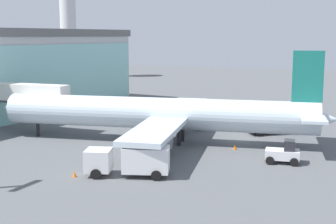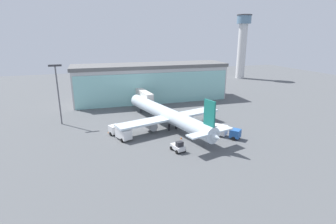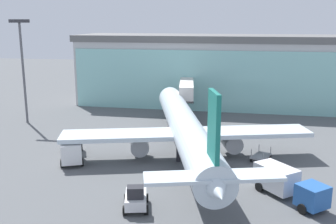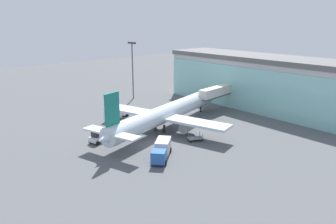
# 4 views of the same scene
# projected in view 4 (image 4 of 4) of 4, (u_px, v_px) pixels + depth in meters

# --- Properties ---
(ground) EXTENTS (240.00, 240.00, 0.00)m
(ground) POSITION_uv_depth(u_px,v_px,m) (146.00, 143.00, 60.25)
(ground) COLOR #545659
(terminal_building) EXTENTS (55.63, 16.25, 13.20)m
(terminal_building) POSITION_uv_depth(u_px,v_px,m) (263.00, 82.00, 83.81)
(terminal_building) COLOR #B9B9B9
(terminal_building) RESTS_ON ground
(jet_bridge) EXTENTS (3.62, 14.87, 6.07)m
(jet_bridge) POSITION_uv_depth(u_px,v_px,m) (220.00, 91.00, 81.60)
(jet_bridge) COLOR silver
(jet_bridge) RESTS_ON ground
(apron_light_mast) EXTENTS (3.20, 0.40, 16.03)m
(apron_light_mast) POSITION_uv_depth(u_px,v_px,m) (132.00, 65.00, 91.95)
(apron_light_mast) COLOR #59595E
(apron_light_mast) RESTS_ON ground
(airplane) EXTENTS (29.06, 39.07, 10.62)m
(airplane) POSITION_uv_depth(u_px,v_px,m) (166.00, 114.00, 67.35)
(airplane) COLOR silver
(airplane) RESTS_ON ground
(catering_truck) EXTENTS (4.74, 7.60, 2.65)m
(catering_truck) POSITION_uv_depth(u_px,v_px,m) (116.00, 113.00, 74.71)
(catering_truck) COLOR silver
(catering_truck) RESTS_ON ground
(fuel_truck) EXTENTS (6.26, 7.09, 2.65)m
(fuel_truck) POSITION_uv_depth(u_px,v_px,m) (162.00, 149.00, 53.71)
(fuel_truck) COLOR #2659A5
(fuel_truck) RESTS_ON ground
(baggage_cart) EXTENTS (2.69, 3.22, 1.50)m
(baggage_cart) POSITION_uv_depth(u_px,v_px,m) (195.00, 138.00, 61.52)
(baggage_cart) COLOR gray
(baggage_cart) RESTS_ON ground
(pushback_tug) EXTENTS (2.72, 3.50, 2.30)m
(pushback_tug) POSITION_uv_depth(u_px,v_px,m) (98.00, 138.00, 60.41)
(pushback_tug) COLOR silver
(pushback_tug) RESTS_ON ground
(safety_cone_nose) EXTENTS (0.36, 0.36, 0.55)m
(safety_cone_nose) POSITION_uv_depth(u_px,v_px,m) (133.00, 138.00, 62.33)
(safety_cone_nose) COLOR orange
(safety_cone_nose) RESTS_ON ground
(safety_cone_wingtip) EXTENTS (0.36, 0.36, 0.55)m
(safety_cone_wingtip) POSITION_uv_depth(u_px,v_px,m) (126.00, 112.00, 79.50)
(safety_cone_wingtip) COLOR orange
(safety_cone_wingtip) RESTS_ON ground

